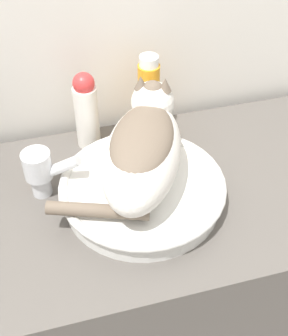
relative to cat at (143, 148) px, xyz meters
The scene contains 6 objects.
vanity_counter 0.58m from the cat, behind, with size 1.29×0.54×0.87m.
sink_basin 0.11m from the cat, 109.69° to the right, with size 0.36×0.36×0.06m.
cat is the anchor object (origin of this frame).
faucet 0.23m from the cat, 161.70° to the left, with size 0.13×0.08×0.11m.
shampoo_bottle_tall 0.23m from the cat, 71.17° to the left, with size 0.05×0.05×0.22m.
lotion_bottle_white 0.24m from the cat, 110.44° to the left, with size 0.06×0.06×0.20m.
Camera 1 is at (-0.14, -0.44, 1.62)m, focal length 50.00 mm.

